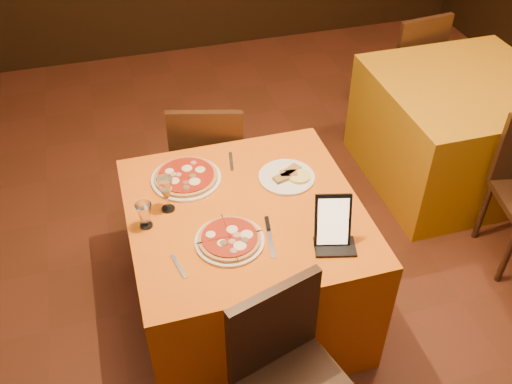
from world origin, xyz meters
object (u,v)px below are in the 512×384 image
object	(u,v)px
pizza_near	(230,240)
water_glass	(145,215)
chair_main_far	(210,158)
side_table	(456,131)
chair_side_far	(402,65)
main_table	(246,262)
pizza_far	(186,178)
wine_glass	(166,194)
tablet	(333,220)

from	to	relation	value
pizza_near	water_glass	distance (m)	0.40
chair_main_far	side_table	bearing A→B (deg)	-166.56
water_glass	side_table	bearing A→B (deg)	19.06
chair_side_far	pizza_near	world-z (taller)	chair_side_far
pizza_near	water_glass	world-z (taller)	water_glass
main_table	water_glass	size ratio (longest dim) A/B	8.46
pizza_far	chair_side_far	bearing A→B (deg)	33.88
chair_side_far	wine_glass	xyz separation A→B (m)	(-2.03, -1.47, 0.39)
chair_main_far	pizza_near	bearing A→B (deg)	98.70
pizza_near	wine_glass	bearing A→B (deg)	127.79
side_table	water_glass	bearing A→B (deg)	-160.94
water_glass	pizza_near	bearing A→B (deg)	-31.30
chair_side_far	water_glass	bearing A→B (deg)	29.29
pizza_far	main_table	bearing A→B (deg)	-52.15
chair_main_far	pizza_far	xyz separation A→B (m)	(-0.23, -0.53, 0.31)
chair_main_far	water_glass	xyz separation A→B (m)	(-0.46, -0.80, 0.36)
side_table	chair_main_far	distance (m)	1.69
wine_glass	tablet	size ratio (longest dim) A/B	0.78
side_table	tablet	xyz separation A→B (m)	(-1.37, -1.06, 0.49)
water_glass	wine_glass	bearing A→B (deg)	36.61
main_table	pizza_far	world-z (taller)	pizza_far
main_table	pizza_near	xyz separation A→B (m)	(-0.12, -0.19, 0.39)
pizza_far	chair_main_far	bearing A→B (deg)	66.86
water_glass	tablet	bearing A→B (deg)	-22.29
wine_glass	tablet	distance (m)	0.78
chair_main_far	pizza_near	size ratio (longest dim) A/B	2.92
main_table	chair_main_far	size ratio (longest dim) A/B	1.21
chair_main_far	wine_glass	bearing A→B (deg)	79.70
side_table	pizza_far	size ratio (longest dim) A/B	3.12
wine_glass	tablet	xyz separation A→B (m)	(0.66, -0.40, 0.03)
chair_main_far	chair_side_far	world-z (taller)	same
pizza_far	wine_glass	distance (m)	0.24
side_table	chair_main_far	world-z (taller)	chair_main_far
chair_main_far	pizza_far	bearing A→B (deg)	82.46
chair_side_far	water_glass	world-z (taller)	chair_side_far
main_table	chair_side_far	bearing A→B (deg)	43.05
main_table	chair_side_far	distance (m)	2.30
chair_main_far	tablet	size ratio (longest dim) A/B	3.73
side_table	water_glass	world-z (taller)	water_glass
main_table	chair_main_far	distance (m)	0.82
chair_main_far	chair_side_far	size ratio (longest dim) A/B	1.00
water_glass	chair_side_far	bearing A→B (deg)	35.98
chair_side_far	water_glass	size ratio (longest dim) A/B	7.00
chair_side_far	tablet	bearing A→B (deg)	47.23
chair_side_far	pizza_near	size ratio (longest dim) A/B	2.92
main_table	chair_main_far	bearing A→B (deg)	90.00
pizza_near	water_glass	bearing A→B (deg)	148.70
pizza_far	tablet	xyz separation A→B (m)	(0.54, -0.60, 0.10)
main_table	side_table	bearing A→B (deg)	24.16
wine_glass	chair_main_far	bearing A→B (deg)	64.11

